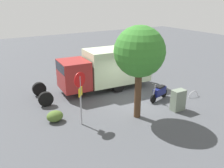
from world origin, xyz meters
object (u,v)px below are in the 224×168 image
motorcycle (159,92)px  street_tree (139,52)px  bike_rack_hoop (193,97)px  stop_sign (80,91)px  utility_cabinet (178,100)px  box_truck_near (105,68)px

motorcycle → street_tree: 4.20m
street_tree → bike_rack_hoop: size_ratio=5.84×
stop_sign → utility_cabinet: (-5.47, 1.35, -1.26)m
stop_sign → motorcycle: bearing=-176.3°
motorcycle → street_tree: (2.62, 1.14, 3.09)m
box_truck_near → street_tree: size_ratio=1.66×
street_tree → motorcycle: bearing=-156.5°
stop_sign → utility_cabinet: bearing=166.1°
box_truck_near → stop_sign: bearing=50.7°
street_tree → utility_cabinet: 3.93m
motorcycle → street_tree: bearing=7.6°
box_truck_near → motorcycle: size_ratio=4.65×
motorcycle → stop_sign: size_ratio=0.62×
stop_sign → street_tree: (-2.97, 0.78, 1.72)m
box_truck_near → utility_cabinet: size_ratio=6.60×
box_truck_near → bike_rack_hoop: bearing=138.7°
motorcycle → bike_rack_hoop: (-2.24, 0.84, -0.52)m
motorcycle → bike_rack_hoop: size_ratio=2.08×
box_truck_near → motorcycle: 4.13m
box_truck_near → street_tree: 5.05m
box_truck_near → utility_cabinet: (-1.89, 5.16, -0.97)m
box_truck_near → bike_rack_hoop: 6.24m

